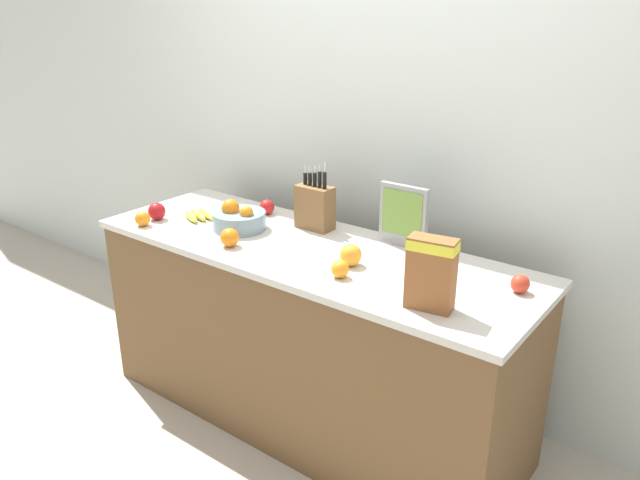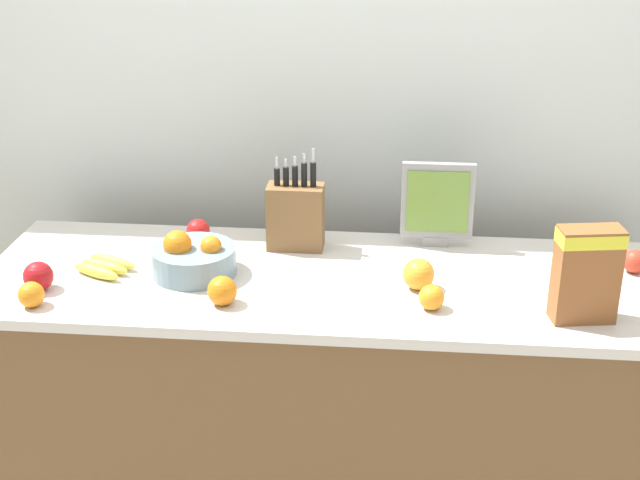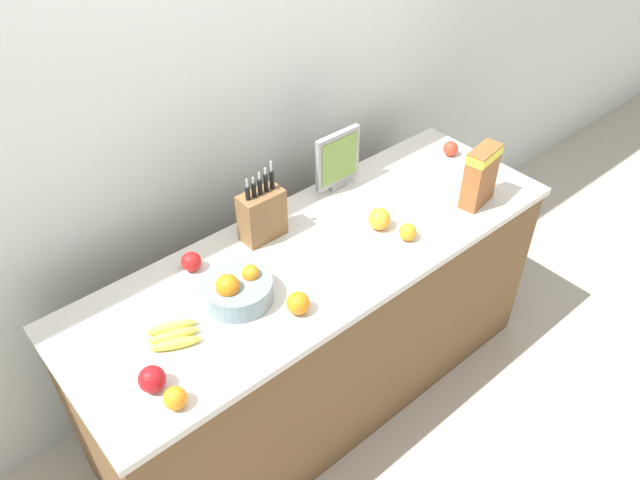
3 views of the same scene
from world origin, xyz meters
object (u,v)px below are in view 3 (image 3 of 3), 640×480
object	(u,v)px
banana_bunch	(173,335)
apple_rear	(451,149)
apple_leftmost	(152,379)
apple_rightmost	(191,262)
knife_block	(262,214)
orange_mid_right	(379,219)
cereal_box	(481,174)
orange_by_cereal	(175,398)
orange_front_right	(408,232)
fruit_bowl	(237,289)
small_monitor	(338,160)
orange_front_center	(298,303)

from	to	relation	value
banana_bunch	apple_rear	distance (m)	1.53
apple_leftmost	apple_rightmost	size ratio (longest dim) A/B	1.14
knife_block	orange_mid_right	size ratio (longest dim) A/B	3.61
apple_rightmost	cereal_box	bearing A→B (deg)	-20.37
banana_bunch	orange_mid_right	xyz separation A→B (m)	(0.90, -0.02, 0.03)
banana_bunch	apple_leftmost	size ratio (longest dim) A/B	2.29
orange_by_cereal	orange_mid_right	distance (m)	1.05
apple_rightmost	orange_front_right	size ratio (longest dim) A/B	1.06
fruit_bowl	apple_leftmost	xyz separation A→B (m)	(-0.40, -0.14, -0.01)
knife_block	fruit_bowl	distance (m)	0.35
cereal_box	apple_rightmost	distance (m)	1.18
orange_front_right	cereal_box	bearing A→B (deg)	-3.03
knife_block	apple_rightmost	xyz separation A→B (m)	(-0.31, 0.02, -0.07)
knife_block	apple_leftmost	bearing A→B (deg)	-151.89
cereal_box	apple_leftmost	world-z (taller)	cereal_box
fruit_bowl	apple_rear	size ratio (longest dim) A/B	3.54
small_monitor	apple_rear	size ratio (longest dim) A/B	3.90
small_monitor	fruit_bowl	bearing A→B (deg)	-158.80
apple_leftmost	orange_by_cereal	size ratio (longest dim) A/B	1.18
orange_mid_right	orange_front_right	xyz separation A→B (m)	(0.03, -0.12, -0.01)
banana_bunch	apple_rightmost	xyz separation A→B (m)	(0.22, 0.25, 0.02)
apple_rightmost	orange_by_cereal	distance (m)	0.59
small_monitor	orange_mid_right	size ratio (longest dim) A/B	3.02
knife_block	banana_bunch	size ratio (longest dim) A/B	1.68
banana_bunch	apple_rear	world-z (taller)	apple_rear
banana_bunch	apple_leftmost	xyz separation A→B (m)	(-0.14, -0.13, 0.02)
banana_bunch	orange_front_center	world-z (taller)	orange_front_center
fruit_bowl	orange_front_center	world-z (taller)	fruit_bowl
apple_leftmost	orange_front_center	distance (m)	0.52
apple_rear	orange_front_right	bearing A→B (deg)	-154.07
apple_rightmost	knife_block	bearing A→B (deg)	-3.01
small_monitor	orange_front_center	bearing A→B (deg)	-142.06
apple_rear	orange_by_cereal	size ratio (longest dim) A/B	0.97
apple_rear	orange_front_right	distance (m)	0.65
cereal_box	apple_rightmost	xyz separation A→B (m)	(-1.10, 0.41, -0.10)
small_monitor	orange_by_cereal	distance (m)	1.20
small_monitor	orange_front_center	xyz separation A→B (m)	(-0.58, -0.45, -0.10)
apple_rightmost	orange_by_cereal	xyz separation A→B (m)	(-0.35, -0.47, -0.00)
orange_front_center	orange_by_cereal	xyz separation A→B (m)	(-0.50, -0.06, -0.00)
fruit_bowl	orange_by_cereal	distance (m)	0.45
banana_bunch	orange_by_cereal	size ratio (longest dim) A/B	2.71
fruit_bowl	small_monitor	bearing A→B (deg)	21.20
knife_block	apple_rear	size ratio (longest dim) A/B	4.65
apple_rightmost	fruit_bowl	bearing A→B (deg)	-80.70
small_monitor	apple_rear	xyz separation A→B (m)	(0.57, -0.14, -0.11)
fruit_bowl	apple_leftmost	size ratio (longest dim) A/B	2.92
apple_leftmost	orange_front_right	world-z (taller)	apple_leftmost
orange_front_right	banana_bunch	bearing A→B (deg)	171.40
apple_leftmost	apple_rear	world-z (taller)	apple_leftmost
orange_front_center	apple_rightmost	bearing A→B (deg)	110.93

